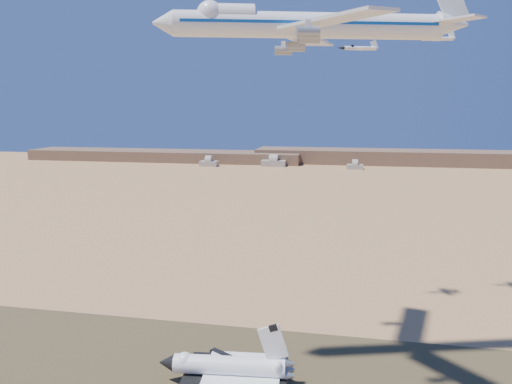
% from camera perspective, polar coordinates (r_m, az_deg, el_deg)
% --- Properties ---
extents(ground, '(1200.00, 1200.00, 0.00)m').
position_cam_1_polar(ground, '(154.12, -5.63, -18.82)').
color(ground, '#B58150').
rests_on(ground, ground).
extents(runway, '(600.00, 50.00, 0.06)m').
position_cam_1_polar(runway, '(154.11, -5.63, -18.81)').
color(runway, brown).
rests_on(runway, ground).
extents(ridgeline, '(960.00, 90.00, 18.00)m').
position_cam_1_polar(ridgeline, '(660.34, 13.47, 3.71)').
color(ridgeline, brown).
rests_on(ridgeline, ground).
extents(hangars, '(200.50, 29.50, 30.00)m').
position_cam_1_polar(hangars, '(620.44, 1.58, 3.35)').
color(hangars, '#A09B8E').
rests_on(hangars, ground).
extents(shuttle, '(36.47, 24.64, 17.92)m').
position_cam_1_polar(shuttle, '(141.00, -3.20, -19.45)').
color(shuttle, white).
rests_on(shuttle, runway).
extents(carrier_747, '(80.94, 60.38, 20.26)m').
position_cam_1_polar(carrier_747, '(133.11, 5.09, 18.47)').
color(carrier_747, white).
extents(chase_jet_c, '(14.17, 8.35, 3.63)m').
position_cam_1_polar(chase_jet_c, '(183.00, 11.73, 15.81)').
color(chase_jet_c, white).
extents(chase_jet_d, '(14.44, 8.00, 3.61)m').
position_cam_1_polar(chase_jet_d, '(197.95, 19.90, 16.15)').
color(chase_jet_d, white).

